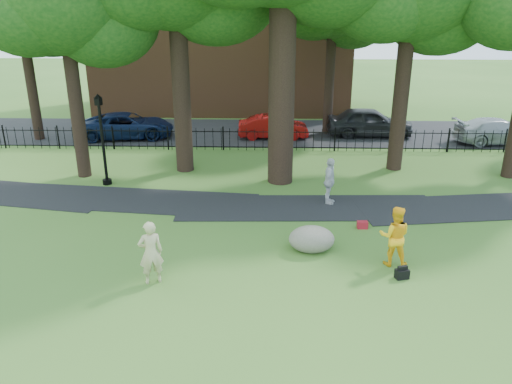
{
  "coord_description": "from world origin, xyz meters",
  "views": [
    {
      "loc": [
        -0.42,
        -14.06,
        7.43
      ],
      "look_at": [
        -0.92,
        2.0,
        1.36
      ],
      "focal_mm": 35.0,
      "sensor_mm": 36.0,
      "label": 1
    }
  ],
  "objects_px": {
    "lamppost": "(103,141)",
    "red_sedan": "(273,127)",
    "boulder": "(312,238)",
    "man": "(395,236)",
    "woman": "(151,253)"
  },
  "relations": [
    {
      "from": "red_sedan",
      "to": "lamppost",
      "type": "bearing_deg",
      "value": 136.13
    },
    {
      "from": "lamppost",
      "to": "red_sedan",
      "type": "height_order",
      "value": "lamppost"
    },
    {
      "from": "boulder",
      "to": "lamppost",
      "type": "bearing_deg",
      "value": 144.88
    },
    {
      "from": "man",
      "to": "lamppost",
      "type": "bearing_deg",
      "value": -21.96
    },
    {
      "from": "man",
      "to": "red_sedan",
      "type": "relative_size",
      "value": 0.46
    },
    {
      "from": "woman",
      "to": "red_sedan",
      "type": "height_order",
      "value": "woman"
    },
    {
      "from": "woman",
      "to": "lamppost",
      "type": "height_order",
      "value": "lamppost"
    },
    {
      "from": "woman",
      "to": "boulder",
      "type": "distance_m",
      "value": 5.16
    },
    {
      "from": "man",
      "to": "boulder",
      "type": "distance_m",
      "value": 2.59
    },
    {
      "from": "man",
      "to": "lamppost",
      "type": "relative_size",
      "value": 0.48
    },
    {
      "from": "red_sedan",
      "to": "woman",
      "type": "bearing_deg",
      "value": 165.76
    },
    {
      "from": "red_sedan",
      "to": "man",
      "type": "bearing_deg",
      "value": -169.06
    },
    {
      "from": "boulder",
      "to": "red_sedan",
      "type": "distance_m",
      "value": 14.32
    },
    {
      "from": "man",
      "to": "lamppost",
      "type": "distance_m",
      "value": 12.93
    },
    {
      "from": "man",
      "to": "red_sedan",
      "type": "height_order",
      "value": "man"
    }
  ]
}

